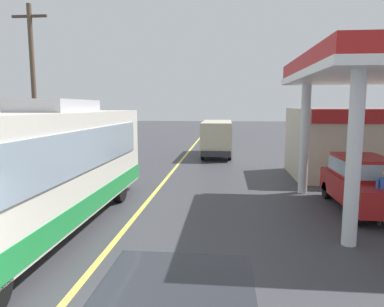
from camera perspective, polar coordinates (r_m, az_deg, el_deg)
name	(u,v)px	position (r m, az deg, el deg)	size (l,w,h in m)	color
ground	(184,157)	(24.24, -1.26, -0.54)	(120.00, 120.00, 0.00)	#38383D
lane_divider_stripe	(174,170)	(19.35, -3.01, -2.65)	(0.16, 50.00, 0.01)	#D8CC4C
wet_puddle_patch	(175,289)	(7.17, -2.78, -21.31)	(3.06, 3.35, 0.01)	#26282D
coach_bus_main	(42,172)	(10.31, -23.35, -2.76)	(2.60, 11.04, 3.69)	silver
car_at_pump	(363,180)	(13.05, 26.20, -3.99)	(1.70, 4.20, 1.82)	maroon
minibus_opposing_lane	(217,135)	(24.68, 4.12, 3.02)	(2.04, 6.13, 2.44)	#BFB799
utility_pole_roadside	(34,88)	(19.68, -24.54, 9.82)	(1.80, 0.24, 8.51)	brown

